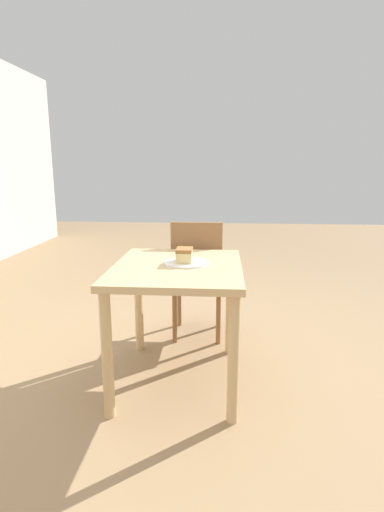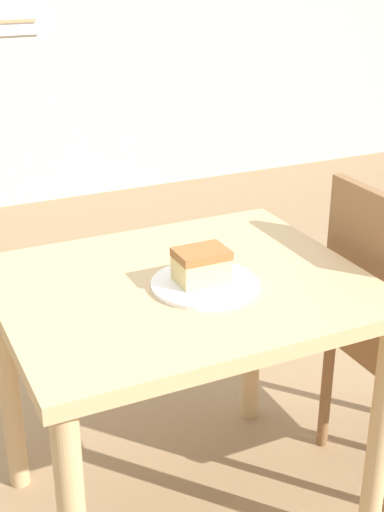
{
  "view_description": "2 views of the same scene",
  "coord_description": "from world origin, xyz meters",
  "px_view_note": "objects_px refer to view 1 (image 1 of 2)",
  "views": [
    {
      "loc": [
        -2.37,
        -0.15,
        1.33
      ],
      "look_at": [
        -0.03,
        0.02,
        0.8
      ],
      "focal_mm": 28.0,
      "sensor_mm": 36.0,
      "label": 1
    },
    {
      "loc": [
        -0.75,
        -1.36,
        1.53
      ],
      "look_at": [
        -0.07,
        0.07,
        0.84
      ],
      "focal_mm": 50.0,
      "sensor_mm": 36.0,
      "label": 2
    }
  ],
  "objects_px": {
    "dining_table_near": "(178,284)",
    "chair_near_window": "(197,276)",
    "plate": "(186,263)",
    "cake_slice": "(184,255)"
  },
  "relations": [
    {
      "from": "dining_table_near",
      "to": "chair_near_window",
      "type": "height_order",
      "value": "chair_near_window"
    },
    {
      "from": "chair_near_window",
      "to": "plate",
      "type": "relative_size",
      "value": 3.47
    },
    {
      "from": "chair_near_window",
      "to": "plate",
      "type": "xyz_separation_m",
      "value": [
        -0.6,
        0.03,
        0.25
      ]
    },
    {
      "from": "plate",
      "to": "chair_near_window",
      "type": "bearing_deg",
      "value": -2.82
    },
    {
      "from": "cake_slice",
      "to": "chair_near_window",
      "type": "bearing_deg",
      "value": -3.92
    },
    {
      "from": "dining_table_near",
      "to": "chair_near_window",
      "type": "distance_m",
      "value": 0.66
    },
    {
      "from": "dining_table_near",
      "to": "cake_slice",
      "type": "bearing_deg",
      "value": -48.67
    },
    {
      "from": "chair_near_window",
      "to": "cake_slice",
      "type": "bearing_deg",
      "value": 86.08
    },
    {
      "from": "chair_near_window",
      "to": "plate",
      "type": "bearing_deg",
      "value": 87.18
    },
    {
      "from": "plate",
      "to": "cake_slice",
      "type": "relative_size",
      "value": 2.09
    }
  ]
}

